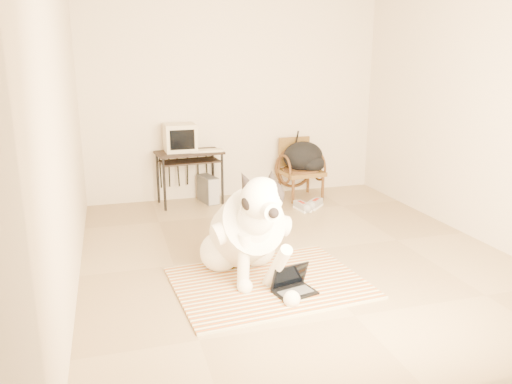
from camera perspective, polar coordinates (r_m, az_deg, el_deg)
name	(u,v)px	position (r m, az deg, el deg)	size (l,w,h in m)	color
floor	(293,252)	(4.98, 4.22, -6.86)	(4.50, 4.50, 0.00)	#9C845F
wall_back	(236,97)	(6.79, -2.36, 10.79)	(4.50, 4.50, 0.00)	beige
wall_front	(456,162)	(2.69, 21.87, 3.16)	(4.50, 4.50, 0.00)	beige
wall_left	(64,123)	(4.36, -21.09, 7.41)	(4.50, 4.50, 0.00)	beige
wall_right	(478,109)	(5.67, 24.00, 8.68)	(4.50, 4.50, 0.00)	beige
rug	(269,283)	(4.31, 1.50, -10.32)	(1.65, 1.31, 0.02)	#BC5219
dog	(246,232)	(4.28, -1.10, -4.57)	(0.71, 1.45, 1.06)	white
laptop	(293,285)	(4.12, 4.23, -10.60)	(0.37, 0.30, 0.23)	black
computer_desk	(189,159)	(6.49, -7.62, 3.74)	(0.88, 0.55, 0.69)	black
crt_monitor	(180,138)	(6.49, -8.69, 6.16)	(0.40, 0.39, 0.35)	beige
desk_keyboard	(206,151)	(6.44, -5.68, 4.73)	(0.41, 0.15, 0.03)	beige
pc_tower	(208,189)	(6.63, -5.49, 0.32)	(0.24, 0.40, 0.35)	#4D4D50
rattan_chair	(300,168)	(6.82, 5.01, 2.73)	(0.57, 0.55, 0.80)	brown
backpack	(305,158)	(6.77, 5.59, 3.92)	(0.55, 0.48, 0.40)	black
sneaker_left	(302,207)	(6.31, 5.31, -1.67)	(0.15, 0.30, 0.10)	white
sneaker_right	(315,204)	(6.43, 6.77, -1.38)	(0.29, 0.29, 0.10)	white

